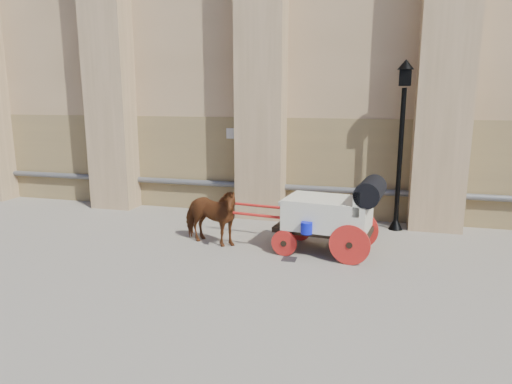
% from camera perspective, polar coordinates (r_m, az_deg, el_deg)
% --- Properties ---
extents(ground, '(90.00, 90.00, 0.00)m').
position_cam_1_polar(ground, '(10.53, 0.98, -8.29)').
color(ground, slate).
rests_on(ground, ground).
extents(horse, '(1.89, 1.22, 1.47)m').
position_cam_1_polar(horse, '(11.33, -5.83, -2.99)').
color(horse, brown).
rests_on(horse, ground).
extents(carriage, '(4.31, 1.65, 1.84)m').
position_cam_1_polar(carriage, '(10.74, 9.68, -2.51)').
color(carriage, black).
rests_on(carriage, ground).
extents(street_lamp, '(0.43, 0.43, 4.57)m').
position_cam_1_polar(street_lamp, '(12.87, 17.67, 6.03)').
color(street_lamp, black).
rests_on(street_lamp, ground).
extents(drain_grate_near, '(0.32, 0.32, 0.01)m').
position_cam_1_polar(drain_grate_near, '(10.49, 4.18, -8.37)').
color(drain_grate_near, black).
rests_on(drain_grate_near, ground).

